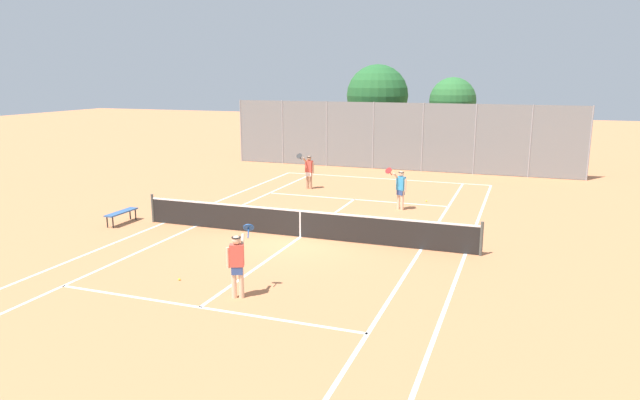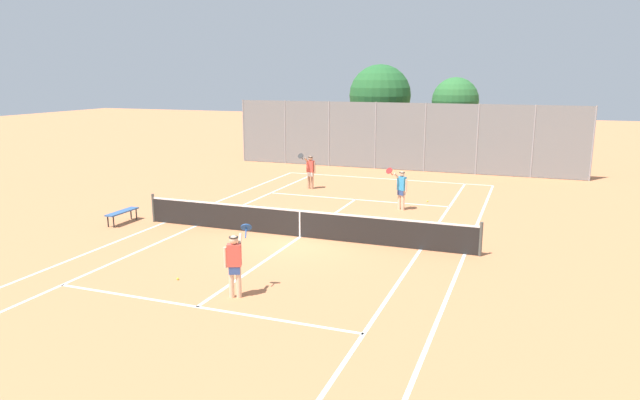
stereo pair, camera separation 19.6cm
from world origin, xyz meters
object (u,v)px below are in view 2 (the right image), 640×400
player_near_side (235,262)px  player_far_left (310,170)px  tree_behind_left (379,97)px  loose_tennis_ball_2 (178,279)px  loose_tennis_ball_1 (443,227)px  courtside_bench (122,212)px  tree_behind_right (454,102)px  tennis_net (300,223)px  player_far_right (401,188)px  loose_tennis_ball_0 (427,201)px

player_near_side → player_far_left: bearing=103.8°
player_near_side → player_far_left: size_ratio=1.00×
tree_behind_left → loose_tennis_ball_2: bearing=-88.3°
loose_tennis_ball_1 → courtside_bench: (-11.30, -3.58, 0.38)m
tree_behind_left → tree_behind_right: (4.81, -0.77, -0.18)m
tennis_net → player_far_left: bearing=109.1°
courtside_bench → player_far_left: bearing=64.2°
loose_tennis_ball_2 → player_far_right: bearing=69.4°
player_far_right → tennis_net: bearing=-114.3°
tennis_net → courtside_bench: 6.94m
courtside_bench → loose_tennis_ball_0: bearing=37.4°
tennis_net → tree_behind_left: bearing=96.8°
player_near_side → tree_behind_left: 24.21m
player_far_left → loose_tennis_ball_2: bearing=-84.4°
tennis_net → loose_tennis_ball_0: bearing=66.3°
loose_tennis_ball_1 → player_far_right: bearing=133.4°
player_far_right → player_far_left: bearing=151.0°
loose_tennis_ball_2 → tree_behind_left: tree_behind_left is taller
tennis_net → player_near_side: bearing=-84.2°
loose_tennis_ball_0 → loose_tennis_ball_1: (1.29, -4.06, 0.00)m
courtside_bench → player_far_right: bearing=31.9°
tennis_net → loose_tennis_ball_1: 5.33m
tennis_net → loose_tennis_ball_1: tennis_net is taller
courtside_bench → tree_behind_right: bearing=62.3°
player_far_right → loose_tennis_ball_1: bearing=-46.6°
player_near_side → loose_tennis_ball_1: size_ratio=26.88×
player_far_left → tree_behind_right: 11.37m
player_near_side → player_far_right: size_ratio=1.00×
player_near_side → tree_behind_left: size_ratio=0.29×
loose_tennis_ball_0 → tree_behind_right: (-0.46, 10.51, 3.81)m
player_far_right → tree_behind_right: size_ratio=0.34×
player_near_side → tree_behind_right: (2.07, 23.08, 2.91)m
player_far_right → loose_tennis_ball_1: 3.13m
player_far_left → loose_tennis_ball_0: player_far_left is taller
loose_tennis_ball_1 → player_far_left: bearing=145.0°
loose_tennis_ball_0 → loose_tennis_ball_2: same height
player_far_left → courtside_bench: size_ratio=1.18×
loose_tennis_ball_2 → tree_behind_left: bearing=91.7°
tree_behind_right → player_far_left: bearing=-119.4°
player_near_side → courtside_bench: 8.96m
tennis_net → loose_tennis_ball_2: tennis_net is taller
player_far_left → player_far_right: 5.82m
courtside_bench → tree_behind_right: size_ratio=0.28×
player_near_side → tree_behind_right: 23.36m
tennis_net → player_near_side: 5.57m
player_near_side → courtside_bench: bearing=146.6°
loose_tennis_ball_0 → loose_tennis_ball_1: 4.26m
tennis_net → loose_tennis_ball_2: bearing=-106.6°
tennis_net → loose_tennis_ball_1: (4.39, 2.98, -0.48)m
loose_tennis_ball_0 → loose_tennis_ball_1: same height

